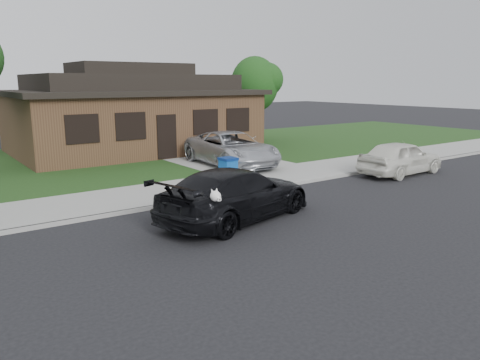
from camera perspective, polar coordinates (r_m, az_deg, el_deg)
ground at (r=11.77m, az=-1.72°, el=-7.02°), size 120.00×120.00×0.00m
sidewalk at (r=15.99m, az=-11.82°, el=-1.95°), size 60.00×3.00×0.12m
curb at (r=14.67m, az=-9.41°, el=-3.11°), size 60.00×0.12×0.12m
lawn at (r=23.40m, az=-19.87°, el=1.97°), size 60.00×13.00×0.13m
driveway at (r=23.10m, az=-3.29°, el=2.55°), size 4.50×13.00×0.14m
sedan at (r=13.06m, az=-0.47°, el=-1.73°), size 5.45×3.29×1.48m
minivan at (r=20.96m, az=-1.05°, el=3.87°), size 2.83×5.52×1.49m
white_compact at (r=20.62m, az=19.00°, el=2.59°), size 4.23×1.82×1.42m
recycling_bin at (r=17.37m, az=-1.44°, el=1.23°), size 0.60×0.63×0.95m
house at (r=26.35m, az=-12.99°, el=7.95°), size 12.60×8.60×4.65m
tree_1 at (r=29.93m, az=2.12°, el=11.70°), size 3.15×3.00×5.25m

